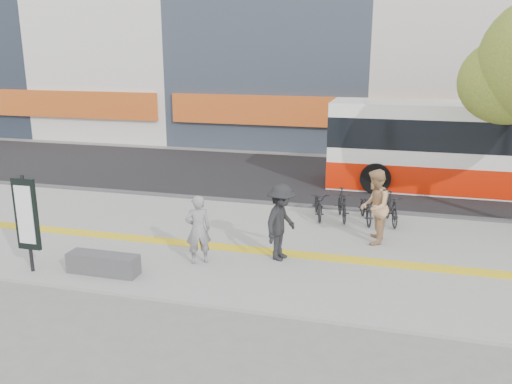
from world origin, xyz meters
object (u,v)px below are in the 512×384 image
(seated_woman, at_px, (198,230))
(pedestrian_tan, at_px, (375,207))
(signboard, at_px, (26,216))
(bus, at_px, (498,152))
(bench, at_px, (103,264))
(pedestrian_dark, at_px, (281,222))

(seated_woman, relative_size, pedestrian_tan, 0.85)
(signboard, relative_size, bus, 0.19)
(bench, height_order, signboard, signboard)
(signboard, bearing_deg, pedestrian_dark, 22.49)
(signboard, relative_size, pedestrian_dark, 1.22)
(bench, bearing_deg, pedestrian_tan, 32.10)
(bench, xyz_separation_m, pedestrian_tan, (5.60, 3.51, 0.72))
(pedestrian_tan, bearing_deg, pedestrian_dark, -48.60)
(bench, distance_m, signboard, 1.94)
(bench, bearing_deg, signboard, -169.19)
(signboard, relative_size, pedestrian_tan, 1.16)
(signboard, distance_m, pedestrian_dark, 5.61)
(signboard, bearing_deg, bus, 42.43)
(seated_woman, xyz_separation_m, pedestrian_dark, (1.77, 0.72, 0.10))
(signboard, bearing_deg, bench, 10.81)
(bench, height_order, pedestrian_dark, pedestrian_dark)
(seated_woman, bearing_deg, signboard, -7.40)
(bus, relative_size, seated_woman, 7.03)
(signboard, xyz_separation_m, seated_woman, (3.40, 1.43, -0.48))
(pedestrian_dark, bearing_deg, pedestrian_tan, -35.74)
(signboard, relative_size, seated_woman, 1.37)
(bench, distance_m, pedestrian_tan, 6.65)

